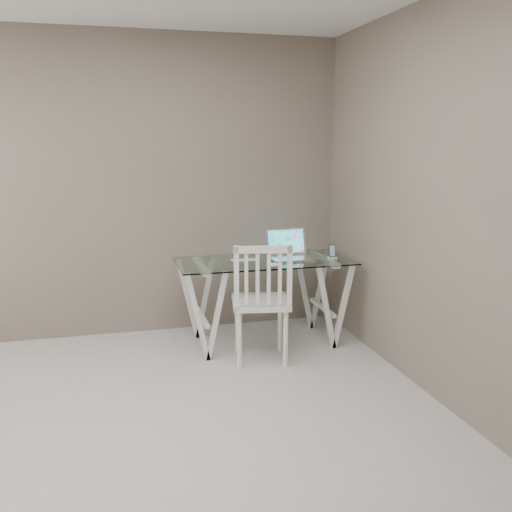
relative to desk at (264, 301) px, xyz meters
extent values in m
plane|color=#B6B3AF|center=(-1.15, -1.66, -0.38)|extent=(4.50, 4.50, 0.00)
cube|color=#73665B|center=(-1.15, 0.59, 0.97)|extent=(4.00, 0.02, 2.70)
cube|color=#73665B|center=(-1.15, -3.91, 0.97)|extent=(4.00, 0.02, 2.70)
cube|color=#73665B|center=(0.85, -1.66, 0.97)|extent=(0.02, 4.50, 2.70)
cube|color=silver|center=(0.00, 0.00, 0.36)|extent=(1.50, 0.70, 0.01)
cube|color=silver|center=(-0.55, 0.00, -0.02)|extent=(0.24, 0.62, 0.72)
cube|color=silver|center=(0.55, 0.00, -0.02)|extent=(0.24, 0.62, 0.72)
cube|color=white|center=(-0.13, -0.36, 0.10)|extent=(0.52, 0.52, 0.04)
cylinder|color=white|center=(-0.34, -0.51, -0.15)|extent=(0.04, 0.04, 0.46)
cylinder|color=white|center=(0.02, -0.57, -0.15)|extent=(0.04, 0.04, 0.46)
cylinder|color=white|center=(-0.27, -0.15, -0.15)|extent=(0.04, 0.04, 0.46)
cylinder|color=white|center=(0.08, -0.22, -0.15)|extent=(0.04, 0.04, 0.46)
cube|color=white|center=(-0.16, -0.57, 0.35)|extent=(0.45, 0.11, 0.50)
cube|color=silver|center=(0.24, -0.02, 0.37)|extent=(0.36, 0.25, 0.02)
cube|color=#19D899|center=(0.24, 0.14, 0.49)|extent=(0.36, 0.08, 0.23)
cube|color=silver|center=(-0.16, 0.02, 0.37)|extent=(0.26, 0.11, 0.01)
ellipsoid|color=white|center=(0.01, -0.28, 0.38)|extent=(0.10, 0.06, 0.03)
cube|color=white|center=(0.59, -0.09, 0.37)|extent=(0.07, 0.07, 0.02)
cube|color=black|center=(0.59, -0.08, 0.43)|extent=(0.05, 0.03, 0.11)
camera|label=1|loc=(-1.29, -4.63, 1.37)|focal=40.00mm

